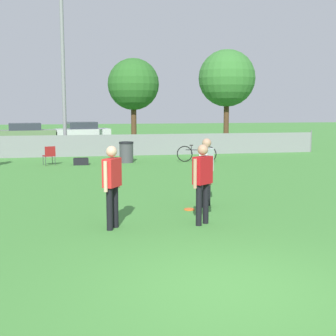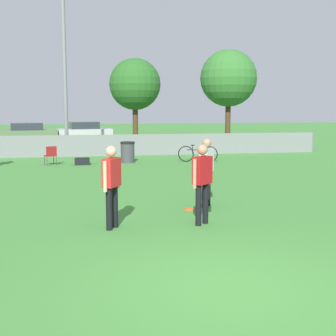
{
  "view_description": "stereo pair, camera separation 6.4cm",
  "coord_description": "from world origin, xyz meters",
  "px_view_note": "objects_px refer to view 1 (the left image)",
  "views": [
    {
      "loc": [
        -2.09,
        -6.07,
        2.59
      ],
      "look_at": [
        0.07,
        5.19,
        1.05
      ],
      "focal_mm": 50.0,
      "sensor_mm": 36.0,
      "label": 1
    },
    {
      "loc": [
        -2.03,
        -6.08,
        2.59
      ],
      "look_at": [
        0.07,
        5.19,
        1.05
      ],
      "focal_mm": 50.0,
      "sensor_mm": 36.0,
      "label": 2
    }
  ],
  "objects_px": {
    "light_pole": "(63,49)",
    "player_defender_red": "(112,180)",
    "tree_far_right": "(227,78)",
    "parked_car_silver": "(82,132)",
    "tree_near_pole": "(133,85)",
    "player_receiver_white": "(206,166)",
    "gear_bag_sideline": "(81,161)",
    "trash_bin": "(126,152)",
    "parked_car_olive": "(25,133)",
    "player_thrower_red": "(203,178)",
    "bicycle_sideline": "(197,154)",
    "folding_chair_sideline": "(49,154)",
    "frisbee_disc": "(189,209)"
  },
  "relations": [
    {
      "from": "light_pole",
      "to": "player_defender_red",
      "type": "relative_size",
      "value": 5.41
    },
    {
      "from": "tree_far_right",
      "to": "parked_car_silver",
      "type": "xyz_separation_m",
      "value": [
        -8.61,
        7.55,
        -3.52
      ]
    },
    {
      "from": "tree_near_pole",
      "to": "player_receiver_white",
      "type": "bearing_deg",
      "value": -90.15
    },
    {
      "from": "player_receiver_white",
      "to": "gear_bag_sideline",
      "type": "xyz_separation_m",
      "value": [
        -3.12,
        9.24,
        -0.89
      ]
    },
    {
      "from": "player_receiver_white",
      "to": "trash_bin",
      "type": "bearing_deg",
      "value": 44.04
    },
    {
      "from": "gear_bag_sideline",
      "to": "parked_car_olive",
      "type": "xyz_separation_m",
      "value": [
        -3.77,
        13.52,
        0.52
      ]
    },
    {
      "from": "player_receiver_white",
      "to": "trash_bin",
      "type": "distance_m",
      "value": 9.79
    },
    {
      "from": "player_thrower_red",
      "to": "bicycle_sideline",
      "type": "relative_size",
      "value": 1.01
    },
    {
      "from": "player_thrower_red",
      "to": "player_receiver_white",
      "type": "xyz_separation_m",
      "value": [
        0.58,
        1.77,
        0.0
      ]
    },
    {
      "from": "folding_chair_sideline",
      "to": "light_pole",
      "type": "bearing_deg",
      "value": -115.54
    },
    {
      "from": "player_thrower_red",
      "to": "light_pole",
      "type": "bearing_deg",
      "value": 63.31
    },
    {
      "from": "gear_bag_sideline",
      "to": "parked_car_olive",
      "type": "height_order",
      "value": "parked_car_olive"
    },
    {
      "from": "player_thrower_red",
      "to": "trash_bin",
      "type": "height_order",
      "value": "player_thrower_red"
    },
    {
      "from": "bicycle_sideline",
      "to": "frisbee_disc",
      "type": "bearing_deg",
      "value": -86.18
    },
    {
      "from": "player_receiver_white",
      "to": "bicycle_sideline",
      "type": "height_order",
      "value": "player_receiver_white"
    },
    {
      "from": "tree_far_right",
      "to": "player_thrower_red",
      "type": "distance_m",
      "value": 19.15
    },
    {
      "from": "tree_near_pole",
      "to": "frisbee_disc",
      "type": "height_order",
      "value": "tree_near_pole"
    },
    {
      "from": "player_receiver_white",
      "to": "gear_bag_sideline",
      "type": "height_order",
      "value": "player_receiver_white"
    },
    {
      "from": "tree_far_right",
      "to": "trash_bin",
      "type": "distance_m",
      "value": 9.99
    },
    {
      "from": "player_defender_red",
      "to": "parked_car_olive",
      "type": "distance_m",
      "value": 24.91
    },
    {
      "from": "bicycle_sideline",
      "to": "gear_bag_sideline",
      "type": "height_order",
      "value": "bicycle_sideline"
    },
    {
      "from": "tree_near_pole",
      "to": "folding_chair_sideline",
      "type": "distance_m",
      "value": 8.93
    },
    {
      "from": "frisbee_disc",
      "to": "parked_car_olive",
      "type": "xyz_separation_m",
      "value": [
        -6.38,
        23.08,
        0.65
      ]
    },
    {
      "from": "light_pole",
      "to": "parked_car_olive",
      "type": "xyz_separation_m",
      "value": [
        -2.98,
        8.43,
        -4.87
      ]
    },
    {
      "from": "light_pole",
      "to": "parked_car_silver",
      "type": "xyz_separation_m",
      "value": [
        0.99,
        9.26,
        -4.86
      ]
    },
    {
      "from": "tree_far_right",
      "to": "frisbee_disc",
      "type": "xyz_separation_m",
      "value": [
        -6.21,
        -16.37,
        -4.18
      ]
    },
    {
      "from": "bicycle_sideline",
      "to": "light_pole",
      "type": "bearing_deg",
      "value": 159.42
    },
    {
      "from": "light_pole",
      "to": "bicycle_sideline",
      "type": "bearing_deg",
      "value": -39.73
    },
    {
      "from": "player_thrower_red",
      "to": "bicycle_sideline",
      "type": "bearing_deg",
      "value": 37.93
    },
    {
      "from": "tree_near_pole",
      "to": "player_defender_red",
      "type": "bearing_deg",
      "value": -98.11
    },
    {
      "from": "tree_far_right",
      "to": "player_receiver_white",
      "type": "relative_size",
      "value": 3.37
    },
    {
      "from": "player_receiver_white",
      "to": "frisbee_disc",
      "type": "relative_size",
      "value": 6.66
    },
    {
      "from": "player_thrower_red",
      "to": "player_receiver_white",
      "type": "distance_m",
      "value": 1.86
    },
    {
      "from": "trash_bin",
      "to": "parked_car_silver",
      "type": "bearing_deg",
      "value": 97.55
    },
    {
      "from": "light_pole",
      "to": "player_thrower_red",
      "type": "height_order",
      "value": "light_pole"
    },
    {
      "from": "parked_car_olive",
      "to": "folding_chair_sideline",
      "type": "bearing_deg",
      "value": -87.09
    },
    {
      "from": "tree_far_right",
      "to": "player_defender_red",
      "type": "xyz_separation_m",
      "value": [
        -8.22,
        -17.81,
        -3.16
      ]
    },
    {
      "from": "frisbee_disc",
      "to": "parked_car_silver",
      "type": "bearing_deg",
      "value": 95.72
    },
    {
      "from": "folding_chair_sideline",
      "to": "trash_bin",
      "type": "relative_size",
      "value": 0.88
    },
    {
      "from": "tree_near_pole",
      "to": "tree_far_right",
      "type": "distance_m",
      "value": 5.67
    },
    {
      "from": "tree_far_right",
      "to": "folding_chair_sideline",
      "type": "xyz_separation_m",
      "value": [
        -10.15,
        -6.7,
        -3.72
      ]
    },
    {
      "from": "tree_far_right",
      "to": "player_defender_red",
      "type": "height_order",
      "value": "tree_far_right"
    },
    {
      "from": "player_defender_red",
      "to": "bicycle_sideline",
      "type": "bearing_deg",
      "value": 10.26
    },
    {
      "from": "frisbee_disc",
      "to": "parked_car_olive",
      "type": "bearing_deg",
      "value": 105.44
    },
    {
      "from": "player_defender_red",
      "to": "bicycle_sideline",
      "type": "relative_size",
      "value": 1.01
    },
    {
      "from": "player_receiver_white",
      "to": "gear_bag_sideline",
      "type": "distance_m",
      "value": 9.8
    },
    {
      "from": "tree_far_right",
      "to": "player_receiver_white",
      "type": "xyz_separation_m",
      "value": [
        -5.69,
        -16.05,
        -3.16
      ]
    },
    {
      "from": "tree_near_pole",
      "to": "tree_far_right",
      "type": "bearing_deg",
      "value": -2.54
    },
    {
      "from": "player_thrower_red",
      "to": "trash_bin",
      "type": "distance_m",
      "value": 11.5
    },
    {
      "from": "light_pole",
      "to": "frisbee_disc",
      "type": "distance_m",
      "value": 16.02
    }
  ]
}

